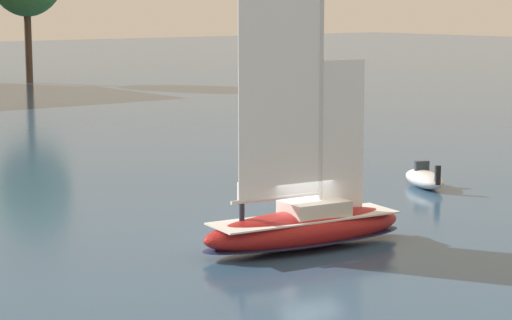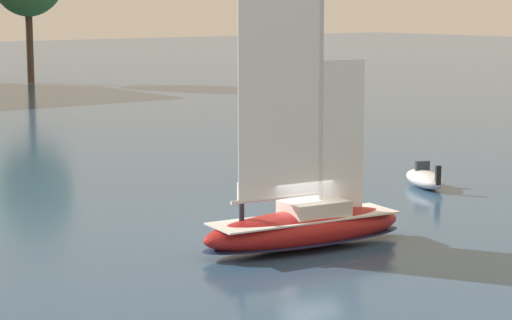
# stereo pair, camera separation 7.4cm
# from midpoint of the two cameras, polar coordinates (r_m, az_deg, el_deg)

# --- Properties ---
(ground_plane) EXTENTS (400.00, 400.00, 0.00)m
(ground_plane) POSITION_cam_midpoint_polar(r_m,az_deg,el_deg) (37.85, 2.73, -5.02)
(ground_plane) COLOR #2D4C6B
(sailboat_main) EXTENTS (8.84, 3.54, 11.81)m
(sailboat_main) POSITION_cam_midpoint_polar(r_m,az_deg,el_deg) (37.64, 2.75, -3.60)
(sailboat_main) COLOR maroon
(sailboat_main) RESTS_ON ground
(motor_tender) EXTENTS (2.81, 3.83, 1.37)m
(motor_tender) POSITION_cam_midpoint_polar(r_m,az_deg,el_deg) (50.62, 9.56, -1.05)
(motor_tender) COLOR silver
(motor_tender) RESTS_ON ground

